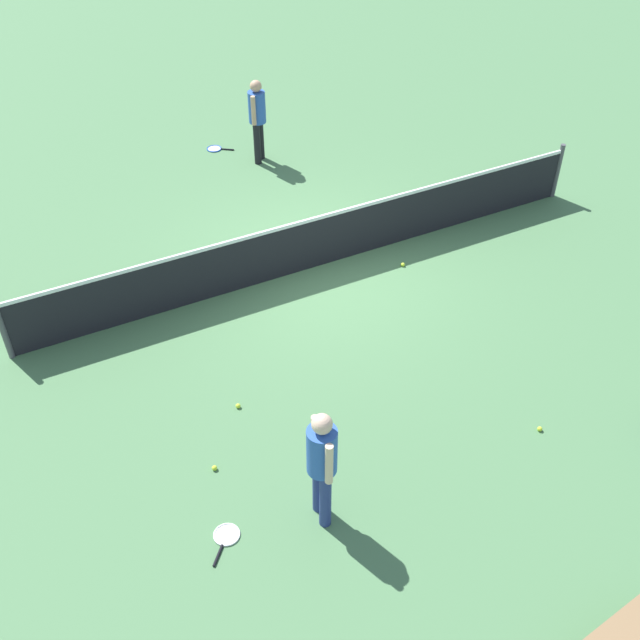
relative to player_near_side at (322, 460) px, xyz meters
The scene contains 11 objects.
ground_plane 5.11m from the player_near_side, 63.56° to the left, with size 40.00×40.00×0.00m, color #4C7A4C.
court_net 5.03m from the player_near_side, 63.56° to the left, with size 10.09×0.09×1.07m.
player_near_side is the anchor object (origin of this frame).
player_far_side 8.76m from the player_near_side, 71.33° to the left, with size 0.48×0.48×1.70m.
tennis_racket_near_player 1.51m from the player_near_side, 168.47° to the left, with size 0.51×0.55×0.03m.
tennis_racket_far_player 9.48m from the player_near_side, 76.71° to the left, with size 0.58×0.48×0.03m.
tennis_ball_near_player 1.78m from the player_near_side, 126.28° to the left, with size 0.07×0.07×0.07m, color #C6E033.
tennis_ball_by_net 3.29m from the player_near_side, ahead, with size 0.07×0.07×0.07m, color #C6E033.
tennis_ball_midcourt 2.29m from the player_near_side, 96.16° to the left, with size 0.07×0.07×0.07m, color #C6E033.
tennis_ball_baseline 5.26m from the player_near_side, 47.71° to the left, with size 0.07×0.07×0.07m, color #C6E033.
courtside_bench 3.47m from the player_near_side, 56.57° to the right, with size 1.54×0.59×0.48m.
Camera 1 is at (-4.67, -9.26, 7.51)m, focal length 42.63 mm.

